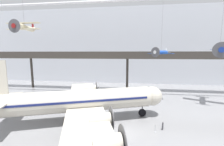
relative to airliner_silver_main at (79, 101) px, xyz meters
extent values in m
plane|color=gray|center=(6.90, -2.42, -3.50)|extent=(260.00, 260.00, 0.00)
cube|color=silver|center=(6.90, 33.86, 9.98)|extent=(140.00, 3.00, 26.96)
cube|color=#38332D|center=(6.90, 20.76, 6.32)|extent=(110.00, 3.20, 0.90)
cube|color=#38332D|center=(6.90, 19.22, 7.32)|extent=(110.00, 0.12, 1.10)
cylinder|color=#38332D|center=(-23.35, 21.72, 1.18)|extent=(0.70, 0.70, 9.37)
cylinder|color=#38332D|center=(6.90, 21.72, 1.18)|extent=(0.70, 0.70, 9.37)
cylinder|color=silver|center=(6.90, 13.70, 19.20)|extent=(120.00, 0.60, 0.60)
cylinder|color=beige|center=(0.11, 0.04, 0.06)|extent=(22.65, 10.96, 3.40)
sphere|color=beige|center=(11.81, 4.26, 0.06)|extent=(3.33, 3.33, 3.33)
cube|color=navy|center=(0.11, 0.04, 0.40)|extent=(21.17, 10.48, 0.31)
cube|color=beige|center=(-2.20, 8.78, -0.70)|extent=(9.96, 15.55, 0.28)
cube|color=beige|center=(3.92, -8.16, -0.70)|extent=(9.96, 15.55, 0.28)
cylinder|color=beige|center=(0.39, 6.30, -0.65)|extent=(3.05, 2.44, 1.63)
cylinder|color=#4C4C51|center=(1.77, 6.80, -0.65)|extent=(1.11, 2.94, 3.10)
cylinder|color=beige|center=(-1.29, 10.97, -0.65)|extent=(3.05, 2.44, 1.63)
cylinder|color=#4C4C51|center=(0.08, 11.47, -0.65)|extent=(1.11, 2.94, 3.10)
cylinder|color=beige|center=(4.33, -4.60, -0.65)|extent=(3.05, 2.44, 1.63)
cylinder|color=#4C4C51|center=(5.70, -4.10, -0.65)|extent=(1.11, 2.94, 3.10)
cylinder|color=beige|center=(6.02, -9.27, -0.65)|extent=(3.05, 2.44, 1.63)
cylinder|color=#4C4C51|center=(7.39, -8.77, -0.65)|extent=(1.11, 2.94, 3.10)
cube|color=beige|center=(-10.14, -3.66, 0.74)|extent=(5.75, 9.31, 0.20)
cylinder|color=#4C4C51|center=(10.11, 3.65, -2.25)|extent=(0.20, 0.20, 1.21)
cylinder|color=black|center=(10.11, 3.65, -2.85)|extent=(1.35, 0.80, 1.30)
cylinder|color=#4C4C51|center=(-0.56, 2.69, -2.25)|extent=(0.20, 0.20, 1.21)
cylinder|color=black|center=(-0.56, 2.69, -2.85)|extent=(1.35, 0.80, 1.30)
cylinder|color=#4C4C51|center=(1.29, -2.43, -2.25)|extent=(0.20, 0.20, 1.21)
cylinder|color=black|center=(1.29, -2.43, -2.85)|extent=(1.35, 0.80, 1.30)
cylinder|color=#1E4CAD|center=(14.73, 13.89, 7.62)|extent=(3.37, 3.65, 0.91)
cone|color=white|center=(13.30, 12.28, 7.65)|extent=(1.03, 1.02, 0.77)
cylinder|color=#4C4C51|center=(13.20, 12.17, 7.65)|extent=(1.68, 1.50, 2.21)
cone|color=#1E4CAD|center=(16.06, 15.39, 7.59)|extent=(1.28, 1.31, 0.74)
cube|color=#1E4CAD|center=(14.56, 13.70, 7.37)|extent=(5.31, 4.87, 0.10)
cube|color=white|center=(16.23, 15.58, 8.13)|extent=(0.38, 0.41, 1.02)
cube|color=white|center=(16.23, 15.58, 7.62)|extent=(1.99, 1.84, 0.06)
cylinder|color=slate|center=(14.73, 13.89, 13.34)|extent=(0.04, 0.04, 10.58)
cylinder|color=beige|center=(-11.31, 3.93, 12.12)|extent=(1.01, 4.23, 1.12)
cone|color=maroon|center=(-11.39, 1.75, 11.98)|extent=(0.80, 0.72, 0.78)
cylinder|color=#4C4C51|center=(-11.39, 1.60, 11.97)|extent=(2.24, 0.12, 2.24)
cone|color=beige|center=(-11.24, 5.96, 12.24)|extent=(0.77, 1.18, 0.80)
cube|color=beige|center=(-11.32, 3.68, 12.80)|extent=(6.32, 1.23, 0.10)
cube|color=beige|center=(-11.32, 3.68, 11.77)|extent=(6.32, 1.23, 0.10)
cube|color=maroon|center=(-11.23, 6.21, 12.63)|extent=(0.08, 0.51, 1.03)
cube|color=maroon|center=(-11.23, 6.21, 12.12)|extent=(2.26, 0.59, 0.06)
cylinder|color=slate|center=(-11.31, 3.93, 15.70)|extent=(0.04, 0.04, 6.30)
cylinder|color=silver|center=(25.99, 11.86, 8.28)|extent=(3.25, 5.64, 1.55)
cone|color=navy|center=(24.86, 9.17, 8.07)|extent=(1.31, 1.25, 1.04)
cylinder|color=#4C4C51|center=(24.79, 8.99, 8.06)|extent=(2.78, 1.20, 3.00)
cone|color=silver|center=(27.05, 14.36, 8.48)|extent=(1.51, 1.82, 1.09)
cube|color=silver|center=(25.86, 11.55, 7.94)|extent=(8.28, 4.51, 0.10)
cube|color=navy|center=(27.18, 14.68, 8.97)|extent=(0.32, 0.65, 1.38)
cube|color=navy|center=(27.18, 14.68, 8.28)|extent=(3.03, 1.79, 0.06)
cylinder|color=slate|center=(25.99, 11.86, 13.76)|extent=(0.04, 0.04, 9.80)
cylinder|color=#B2B5BA|center=(11.55, -1.47, -3.48)|extent=(0.36, 0.36, 0.04)
cylinder|color=#B2B5BA|center=(11.55, -1.47, -2.99)|extent=(0.07, 0.07, 0.95)
sphere|color=#B2B5BA|center=(11.55, -1.47, -2.47)|extent=(0.10, 0.10, 0.10)
cube|color=#4C4C51|center=(12.73, -0.66, -3.15)|extent=(0.32, 0.43, 0.70)
cube|color=#232326|center=(12.73, -0.66, -2.62)|extent=(0.37, 0.72, 0.73)
camera|label=1|loc=(8.12, -21.78, 7.53)|focal=24.00mm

